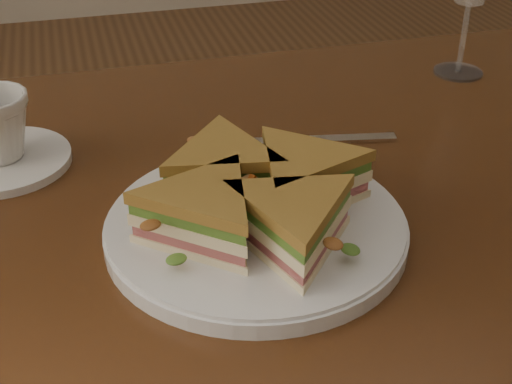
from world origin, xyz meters
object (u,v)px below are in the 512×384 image
(knife, at_px, (302,141))
(sandwich_wedges, at_px, (256,196))
(table, at_px, (265,267))
(spoon, at_px, (173,203))
(plate, at_px, (256,228))
(saucer, at_px, (2,161))

(knife, bearing_deg, sandwich_wedges, -110.97)
(table, height_order, sandwich_wedges, sandwich_wedges)
(spoon, bearing_deg, sandwich_wedges, -72.78)
(table, bearing_deg, sandwich_wedges, -112.85)
(table, bearing_deg, knife, 53.28)
(table, height_order, plate, plate)
(table, xyz_separation_m, plate, (-0.03, -0.07, 0.11))
(knife, relative_size, saucer, 1.37)
(sandwich_wedges, xyz_separation_m, saucer, (-0.24, 0.21, -0.04))
(table, relative_size, knife, 5.61)
(plate, xyz_separation_m, knife, (0.11, 0.17, -0.01))
(table, xyz_separation_m, saucer, (-0.27, 0.14, 0.10))
(table, distance_m, spoon, 0.14)
(spoon, xyz_separation_m, saucer, (-0.17, 0.14, 0.00))
(table, relative_size, sandwich_wedges, 4.19)
(plate, bearing_deg, table, 67.15)
(sandwich_wedges, height_order, spoon, sandwich_wedges)
(plate, height_order, saucer, plate)
(knife, bearing_deg, table, -116.21)
(sandwich_wedges, relative_size, spoon, 1.69)
(table, height_order, knife, knife)
(saucer, bearing_deg, sandwich_wedges, -40.86)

